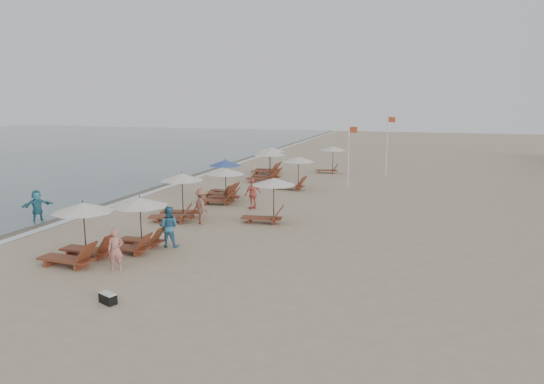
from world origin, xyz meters
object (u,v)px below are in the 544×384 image
(inland_station_0, at_px, (268,196))
(beachgoer_near, at_px, (116,250))
(lounger_station_4, at_px, (223,178))
(waterline_walker, at_px, (37,206))
(beachgoer_far_a, at_px, (253,194))
(lounger_station_2, at_px, (178,199))
(inland_station_2, at_px, (331,156))
(lounger_station_3, at_px, (222,185))
(lounger_station_5, at_px, (266,167))
(lounger_station_6, at_px, (268,161))
(lounger_station_0, at_px, (79,234))
(beachgoer_mid_a, at_px, (169,227))
(duffel_bag, at_px, (108,298))
(flag_pole_near, at_px, (349,152))
(beachgoer_mid_b, at_px, (202,206))
(inland_station_1, at_px, (294,170))
(lounger_station_1, at_px, (136,223))

(inland_station_0, distance_m, beachgoer_near, 8.87)
(lounger_station_4, distance_m, waterline_walker, 10.86)
(beachgoer_far_a, bearing_deg, waterline_walker, -18.94)
(lounger_station_2, relative_size, inland_station_2, 1.04)
(lounger_station_2, relative_size, lounger_station_3, 1.03)
(lounger_station_2, xyz_separation_m, lounger_station_5, (0.57, 12.71, 0.04))
(lounger_station_6, relative_size, inland_station_2, 1.04)
(inland_station_0, bearing_deg, lounger_station_0, -121.89)
(lounger_station_6, distance_m, inland_station_0, 16.54)
(inland_station_2, distance_m, beachgoer_far_a, 15.12)
(beachgoer_far_a, height_order, waterline_walker, beachgoer_far_a)
(beachgoer_mid_a, bearing_deg, lounger_station_4, -88.36)
(lounger_station_6, height_order, duffel_bag, lounger_station_6)
(inland_station_2, relative_size, beachgoer_far_a, 1.51)
(beachgoer_near, xyz_separation_m, flag_pole_near, (5.33, 19.61, 1.68))
(beachgoer_mid_a, bearing_deg, inland_station_0, -127.08)
(inland_station_2, xyz_separation_m, beachgoer_mid_b, (-2.84, -18.96, -0.58))
(lounger_station_3, bearing_deg, lounger_station_6, 94.93)
(inland_station_0, distance_m, beachgoer_far_a, 3.31)
(beachgoer_mid_b, bearing_deg, inland_station_0, -119.10)
(lounger_station_4, height_order, waterline_walker, lounger_station_4)
(lounger_station_2, distance_m, flag_pole_near, 13.97)
(inland_station_1, height_order, beachgoer_near, inland_station_1)
(lounger_station_3, xyz_separation_m, inland_station_0, (4.02, -3.71, 0.27))
(lounger_station_0, bearing_deg, beachgoer_mid_a, 50.97)
(lounger_station_6, distance_m, beachgoer_far_a, 13.41)
(lounger_station_4, relative_size, beachgoer_mid_b, 1.38)
(inland_station_2, height_order, flag_pole_near, flag_pole_near)
(beachgoer_near, relative_size, flag_pole_near, 0.35)
(lounger_station_1, distance_m, lounger_station_4, 11.66)
(lounger_station_3, distance_m, duffel_bag, 14.85)
(beachgoer_far_a, bearing_deg, lounger_station_3, -74.94)
(lounger_station_4, distance_m, beachgoer_near, 14.05)
(lounger_station_0, xyz_separation_m, inland_station_1, (3.77, 17.26, 0.26))
(lounger_station_2, bearing_deg, lounger_station_3, 83.22)
(lounger_station_6, height_order, beachgoer_mid_a, lounger_station_6)
(beachgoer_mid_a, height_order, waterline_walker, beachgoer_mid_a)
(lounger_station_5, xyz_separation_m, beachgoer_near, (0.93, -20.21, -0.36))
(lounger_station_2, bearing_deg, lounger_station_1, -80.42)
(lounger_station_0, xyz_separation_m, lounger_station_5, (0.93, 19.80, 0.05))
(inland_station_2, bearing_deg, lounger_station_0, -100.40)
(lounger_station_2, height_order, inland_station_1, lounger_station_2)
(lounger_station_2, bearing_deg, beachgoer_near, -78.71)
(lounger_station_0, bearing_deg, beachgoer_far_a, 73.55)
(lounger_station_6, xyz_separation_m, duffel_bag, (3.48, -26.66, -0.92))
(inland_station_0, xyz_separation_m, waterline_walker, (-11.09, -3.23, -0.56))
(lounger_station_3, relative_size, flag_pole_near, 0.59)
(lounger_station_0, distance_m, inland_station_0, 9.31)
(lounger_station_2, distance_m, lounger_station_4, 6.44)
(lounger_station_0, bearing_deg, duffel_bag, -42.06)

